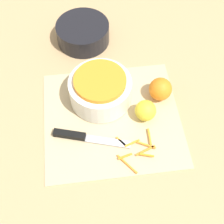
{
  "coord_description": "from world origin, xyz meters",
  "views": [
    {
      "loc": [
        -0.06,
        -0.47,
        0.79
      ],
      "look_at": [
        0.0,
        0.0,
        0.04
      ],
      "focal_mm": 50.0,
      "sensor_mm": 36.0,
      "label": 1
    }
  ],
  "objects_px": {
    "knife": "(78,136)",
    "orange_left": "(160,89)",
    "bowl_dark": "(83,33)",
    "lemon": "(146,111)",
    "bowl_speckled": "(100,89)"
  },
  "relations": [
    {
      "from": "bowl_dark",
      "to": "lemon",
      "type": "distance_m",
      "value": 0.37
    },
    {
      "from": "bowl_speckled",
      "to": "orange_left",
      "type": "bearing_deg",
      "value": -4.92
    },
    {
      "from": "knife",
      "to": "lemon",
      "type": "distance_m",
      "value": 0.21
    },
    {
      "from": "knife",
      "to": "lemon",
      "type": "xyz_separation_m",
      "value": [
        0.2,
        0.05,
        0.02
      ]
    },
    {
      "from": "bowl_speckled",
      "to": "orange_left",
      "type": "relative_size",
      "value": 2.66
    },
    {
      "from": "bowl_dark",
      "to": "orange_left",
      "type": "xyz_separation_m",
      "value": [
        0.21,
        -0.27,
        0.01
      ]
    },
    {
      "from": "bowl_speckled",
      "to": "orange_left",
      "type": "distance_m",
      "value": 0.18
    },
    {
      "from": "bowl_dark",
      "to": "lemon",
      "type": "xyz_separation_m",
      "value": [
        0.15,
        -0.34,
        0.0
      ]
    },
    {
      "from": "bowl_dark",
      "to": "lemon",
      "type": "bearing_deg",
      "value": -65.6
    },
    {
      "from": "knife",
      "to": "orange_left",
      "type": "xyz_separation_m",
      "value": [
        0.26,
        0.11,
        0.03
      ]
    },
    {
      "from": "orange_left",
      "to": "knife",
      "type": "bearing_deg",
      "value": -156.29
    },
    {
      "from": "knife",
      "to": "orange_left",
      "type": "bearing_deg",
      "value": 40.53
    },
    {
      "from": "bowl_dark",
      "to": "orange_left",
      "type": "distance_m",
      "value": 0.35
    },
    {
      "from": "orange_left",
      "to": "lemon",
      "type": "xyz_separation_m",
      "value": [
        -0.06,
        -0.07,
        -0.0
      ]
    },
    {
      "from": "knife",
      "to": "lemon",
      "type": "bearing_deg",
      "value": 29.69
    }
  ]
}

